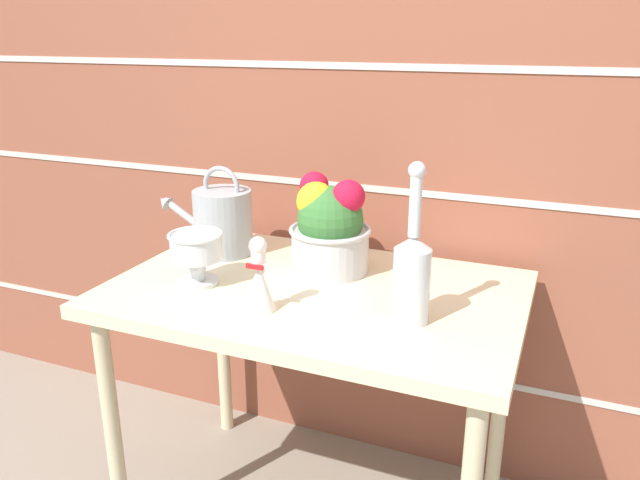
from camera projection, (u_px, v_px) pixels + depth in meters
name	position (u px, v px, depth m)	size (l,w,h in m)	color
brick_wall	(369.00, 127.00, 1.89)	(3.60, 0.08, 2.20)	brown
patio_table	(315.00, 316.00, 1.66)	(1.06, 0.69, 0.74)	beige
watering_can	(222.00, 221.00, 1.85)	(0.32, 0.17, 0.27)	#9EA3A8
crystal_pedestal_bowl	(196.00, 250.00, 1.62)	(0.15, 0.15, 0.14)	silver
flower_planter	(329.00, 228.00, 1.71)	(0.23, 0.23, 0.27)	#BCBCC1
glass_decanter	(412.00, 272.00, 1.40)	(0.09, 0.09, 0.37)	silver
figurine_vase	(259.00, 281.00, 1.47)	(0.08, 0.08, 0.19)	white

